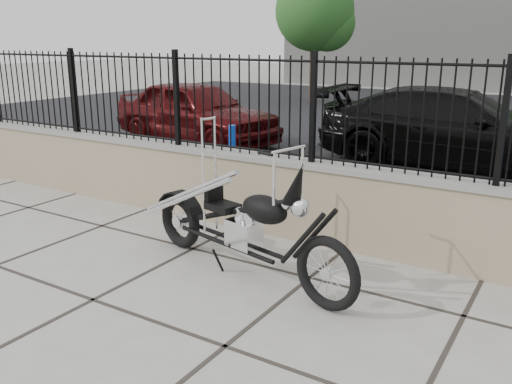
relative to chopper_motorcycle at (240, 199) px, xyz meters
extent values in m
plane|color=#99968E|center=(-0.83, -1.24, -0.80)|extent=(90.00, 90.00, 0.00)
plane|color=black|center=(-0.83, 11.26, -0.80)|extent=(30.00, 30.00, 0.00)
cube|color=gray|center=(-0.83, 1.26, -0.32)|extent=(14.00, 0.36, 0.96)
cube|color=black|center=(-0.83, 1.26, 0.76)|extent=(14.00, 0.08, 1.20)
imported|color=#44090B|center=(-4.87, 5.53, -0.07)|extent=(4.47, 2.35, 1.45)
imported|color=black|center=(0.76, 6.11, -0.06)|extent=(5.12, 2.18, 1.47)
cylinder|color=#0B1CA8|center=(-2.15, 3.02, -0.32)|extent=(0.14, 0.14, 0.97)
cylinder|color=#382619|center=(-6.39, 14.72, 0.57)|extent=(0.27, 0.27, 2.74)
sphere|color=#396F29|center=(-6.39, 14.72, 2.67)|extent=(2.92, 2.92, 2.92)
camera|label=1|loc=(2.87, -4.32, 1.54)|focal=38.00mm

